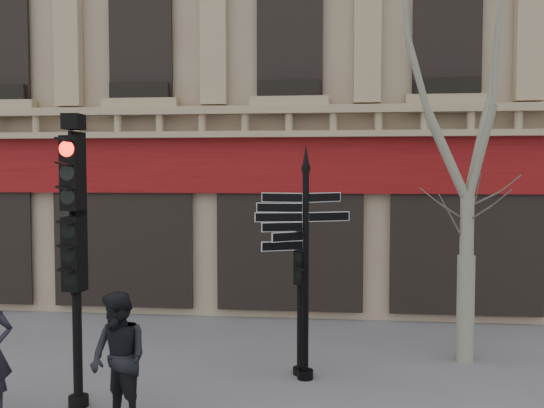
{
  "coord_description": "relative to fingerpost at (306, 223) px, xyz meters",
  "views": [
    {
      "loc": [
        1.09,
        -9.07,
        3.49
      ],
      "look_at": [
        0.05,
        0.6,
        2.94
      ],
      "focal_mm": 40.0,
      "sensor_mm": 36.0,
      "label": 1
    }
  ],
  "objects": [
    {
      "name": "ground",
      "position": [
        -0.58,
        -0.87,
        -2.62
      ],
      "size": [
        80.0,
        80.0,
        0.0
      ],
      "primitive_type": "plane",
      "color": "slate",
      "rests_on": "ground"
    },
    {
      "name": "plane_tree",
      "position": [
        2.85,
        1.28,
        2.64
      ],
      "size": [
        2.82,
        2.82,
        7.5
      ],
      "color": "gray",
      "rests_on": "ground"
    },
    {
      "name": "traffic_signal_secondary",
      "position": [
        -0.1,
        0.21,
        -0.84
      ],
      "size": [
        0.44,
        0.33,
        2.55
      ],
      "rotation": [
        0.0,
        0.0,
        0.06
      ],
      "color": "black",
      "rests_on": "ground"
    },
    {
      "name": "fingerpost",
      "position": [
        0.0,
        0.0,
        0.0
      ],
      "size": [
        1.97,
        1.97,
        3.9
      ],
      "rotation": [
        0.0,
        0.0,
        0.24
      ],
      "color": "black",
      "rests_on": "ground"
    },
    {
      "name": "pedestrian_b",
      "position": [
        -2.44,
        -2.08,
        -1.71
      ],
      "size": [
        1.12,
        1.06,
        1.83
      ],
      "primitive_type": "imported",
      "rotation": [
        0.0,
        0.0,
        -0.58
      ],
      "color": "black",
      "rests_on": "ground"
    },
    {
      "name": "traffic_signal_main",
      "position": [
        -3.27,
        -1.53,
        0.09
      ],
      "size": [
        0.49,
        0.36,
        4.29
      ],
      "rotation": [
        0.0,
        0.0,
        -0.04
      ],
      "color": "black",
      "rests_on": "ground"
    },
    {
      "name": "building",
      "position": [
        -0.58,
        11.62,
        6.37
      ],
      "size": [
        28.0,
        15.52,
        18.0
      ],
      "color": "tan",
      "rests_on": "ground"
    }
  ]
}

